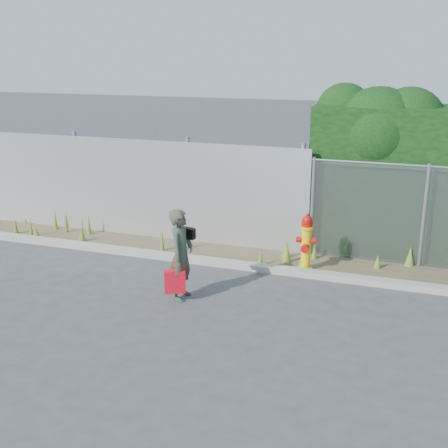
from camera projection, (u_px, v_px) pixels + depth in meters
ground at (214, 307)px, 9.29m from camera, size 80.00×80.00×0.00m
curb at (245, 266)px, 10.90m from camera, size 16.00×0.22×0.12m
weed_strip at (272, 254)px, 11.38m from camera, size 16.00×1.28×0.55m
corrugated_fence at (123, 187)px, 12.67m from camera, size 8.50×0.21×2.30m
fire_hydrant at (306, 244)px, 10.64m from camera, size 0.38×0.34×1.15m
woman at (181, 255)px, 9.41m from camera, size 0.39×0.58×1.57m
red_tote_bag at (175, 282)px, 9.37m from camera, size 0.35×0.13×0.46m
black_shoulder_bag at (188, 233)px, 9.52m from camera, size 0.25×0.10×0.19m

